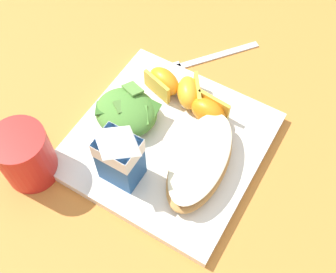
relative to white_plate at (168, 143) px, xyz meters
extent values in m
plane|color=#C67A33|center=(0.00, 0.00, -0.01)|extent=(3.00, 3.00, 0.00)
cube|color=white|center=(0.00, 0.00, 0.00)|extent=(0.28, 0.28, 0.02)
ellipsoid|color=tan|center=(-0.06, 0.02, 0.02)|extent=(0.10, 0.18, 0.03)
ellipsoid|color=brown|center=(-0.06, 0.02, 0.03)|extent=(0.09, 0.16, 0.01)
ellipsoid|color=beige|center=(-0.06, 0.02, 0.04)|extent=(0.09, 0.17, 0.01)
ellipsoid|color=#4C8433|center=(0.08, 0.00, 0.03)|extent=(0.10, 0.09, 0.04)
cube|color=#5B8E3D|center=(0.08, 0.00, 0.04)|extent=(0.03, 0.04, 0.02)
cube|color=#3D7028|center=(0.04, -0.02, 0.04)|extent=(0.02, 0.03, 0.01)
cube|color=#5B8E3D|center=(0.08, -0.03, 0.05)|extent=(0.04, 0.03, 0.01)
cube|color=#4C8433|center=(0.05, 0.00, 0.04)|extent=(0.04, 0.04, 0.02)
cube|color=#336023|center=(0.11, 0.02, 0.04)|extent=(0.04, 0.04, 0.01)
cube|color=#5B8E3D|center=(0.08, -0.01, 0.04)|extent=(0.04, 0.04, 0.02)
cube|color=#23569E|center=(0.03, 0.08, 0.05)|extent=(0.06, 0.04, 0.09)
cube|color=white|center=(0.03, 0.08, 0.08)|extent=(0.06, 0.04, 0.03)
pyramid|color=white|center=(0.03, 0.08, 0.11)|extent=(0.06, 0.04, 0.02)
ellipsoid|color=orange|center=(-0.03, -0.07, 0.03)|extent=(0.06, 0.04, 0.04)
cube|color=gold|center=(-0.03, -0.08, 0.03)|extent=(0.06, 0.01, 0.03)
ellipsoid|color=orange|center=(0.01, -0.08, 0.03)|extent=(0.06, 0.07, 0.04)
cube|color=gold|center=(0.00, -0.09, 0.03)|extent=(0.04, 0.05, 0.03)
ellipsoid|color=orange|center=(0.06, -0.08, 0.03)|extent=(0.07, 0.05, 0.04)
cube|color=gold|center=(0.06, -0.07, 0.03)|extent=(0.06, 0.02, 0.03)
cube|color=silver|center=(0.02, -0.20, -0.01)|extent=(0.12, 0.14, 0.01)
cube|color=silver|center=(0.07, -0.14, -0.01)|extent=(0.04, 0.04, 0.01)
cylinder|color=red|center=(0.15, 0.14, 0.04)|extent=(0.08, 0.08, 0.09)
camera|label=1|loc=(-0.17, 0.29, 0.56)|focal=44.88mm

